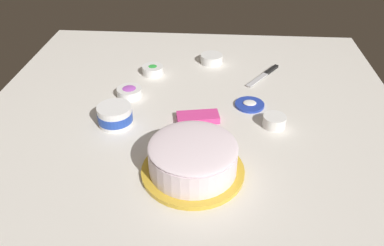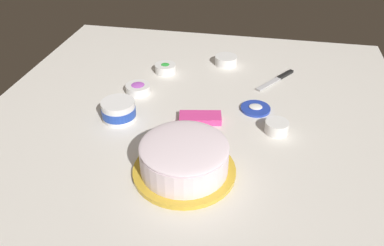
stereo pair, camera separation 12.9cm
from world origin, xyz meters
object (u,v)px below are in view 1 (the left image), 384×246
(frosted_cake, at_px, (193,159))
(sprinkle_bowl_yellow, at_px, (274,121))
(frosting_tub, at_px, (115,115))
(candy_box_lower, at_px, (198,117))
(sprinkle_bowl_rainbow, at_px, (129,92))
(frosting_tub_lid, at_px, (250,104))
(spreading_knife, at_px, (266,74))
(sprinkle_bowl_blue, at_px, (212,59))
(sprinkle_bowl_green, at_px, (153,70))

(frosted_cake, relative_size, sprinkle_bowl_yellow, 3.82)
(frosting_tub, relative_size, candy_box_lower, 0.81)
(frosted_cake, relative_size, sprinkle_bowl_rainbow, 3.14)
(frosting_tub_lid, xyz_separation_m, spreading_knife, (-0.08, -0.25, -0.00))
(sprinkle_bowl_yellow, distance_m, candy_box_lower, 0.26)
(sprinkle_bowl_yellow, bearing_deg, sprinkle_bowl_blue, -64.65)
(frosted_cake, xyz_separation_m, frosting_tub_lid, (-0.19, -0.39, -0.05))
(frosting_tub, height_order, sprinkle_bowl_yellow, frosting_tub)
(frosted_cake, distance_m, sprinkle_bowl_yellow, 0.37)
(frosting_tub, distance_m, sprinkle_bowl_rainbow, 0.19)
(sprinkle_bowl_green, xyz_separation_m, sprinkle_bowl_blue, (-0.25, -0.13, 0.00))
(frosting_tub, xyz_separation_m, sprinkle_bowl_rainbow, (-0.01, -0.19, -0.02))
(sprinkle_bowl_yellow, xyz_separation_m, sprinkle_bowl_blue, (0.23, -0.48, -0.00))
(sprinkle_bowl_yellow, distance_m, sprinkle_bowl_blue, 0.54)
(sprinkle_bowl_rainbow, relative_size, candy_box_lower, 0.66)
(sprinkle_bowl_green, bearing_deg, frosted_cake, 109.17)
(sprinkle_bowl_green, height_order, sprinkle_bowl_rainbow, sprinkle_bowl_green)
(frosted_cake, height_order, sprinkle_bowl_rainbow, frosted_cake)
(candy_box_lower, bearing_deg, sprinkle_bowl_blue, -104.59)
(frosting_tub, relative_size, frosting_tub_lid, 1.10)
(frosted_cake, relative_size, spreading_knife, 1.48)
(frosted_cake, distance_m, sprinkle_bowl_rainbow, 0.51)
(sprinkle_bowl_blue, bearing_deg, candy_box_lower, 85.86)
(sprinkle_bowl_yellow, xyz_separation_m, candy_box_lower, (0.26, -0.02, -0.01))
(frosting_tub, distance_m, spreading_knife, 0.69)
(spreading_knife, height_order, sprinkle_bowl_yellow, sprinkle_bowl_yellow)
(sprinkle_bowl_green, bearing_deg, frosting_tub, 79.54)
(spreading_knife, relative_size, candy_box_lower, 1.39)
(spreading_knife, distance_m, sprinkle_bowl_green, 0.48)
(frosting_tub_lid, distance_m, sprinkle_bowl_green, 0.46)
(frosted_cake, relative_size, frosting_tub_lid, 2.78)
(spreading_knife, relative_size, sprinkle_bowl_yellow, 2.58)
(frosting_tub, bearing_deg, candy_box_lower, -171.34)
(frosting_tub_lid, height_order, spreading_knife, frosting_tub_lid)
(frosted_cake, height_order, sprinkle_bowl_blue, frosted_cake)
(sprinkle_bowl_yellow, distance_m, sprinkle_bowl_rainbow, 0.56)
(sprinkle_bowl_yellow, bearing_deg, spreading_knife, -90.69)
(spreading_knife, height_order, sprinkle_bowl_rainbow, sprinkle_bowl_rainbow)
(frosting_tub_lid, height_order, sprinkle_bowl_yellow, sprinkle_bowl_yellow)
(frosting_tub, relative_size, sprinkle_bowl_rainbow, 1.24)
(sprinkle_bowl_rainbow, bearing_deg, frosting_tub_lid, 175.02)
(sprinkle_bowl_blue, distance_m, sprinkle_bowl_rainbow, 0.44)
(frosting_tub_lid, bearing_deg, sprinkle_bowl_yellow, 121.02)
(spreading_knife, bearing_deg, frosting_tub, 36.49)
(frosting_tub, xyz_separation_m, spreading_knife, (-0.55, -0.41, -0.03))
(frosted_cake, height_order, spreading_knife, frosted_cake)
(candy_box_lower, bearing_deg, sprinkle_bowl_yellow, 165.80)
(sprinkle_bowl_green, distance_m, sprinkle_bowl_yellow, 0.60)
(sprinkle_bowl_rainbow, bearing_deg, candy_box_lower, 151.33)
(frosting_tub_lid, bearing_deg, sprinkle_bowl_green, -29.90)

